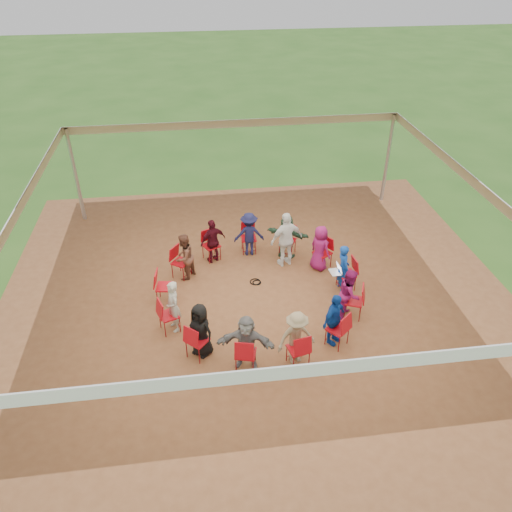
{
  "coord_description": "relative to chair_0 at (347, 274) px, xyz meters",
  "views": [
    {
      "loc": [
        -1.4,
        -9.8,
        7.89
      ],
      "look_at": [
        -0.03,
        0.3,
        1.18
      ],
      "focal_mm": 35.0,
      "sensor_mm": 36.0,
      "label": 1
    }
  ],
  "objects": [
    {
      "name": "ground",
      "position": [
        -2.32,
        -0.25,
        -0.45
      ],
      "size": [
        80.0,
        80.0,
        0.0
      ],
      "primitive_type": "plane",
      "color": "#2D581B",
      "rests_on": "ground"
    },
    {
      "name": "dirt_patch",
      "position": [
        -2.32,
        -0.25,
        -0.44
      ],
      "size": [
        13.0,
        13.0,
        0.0
      ],
      "primitive_type": "plane",
      "color": "brown",
      "rests_on": "ground"
    },
    {
      "name": "tent",
      "position": [
        -2.32,
        -0.25,
        1.92
      ],
      "size": [
        10.33,
        10.33,
        3.0
      ],
      "color": "#B2B2B7",
      "rests_on": "ground"
    },
    {
      "name": "chair_0",
      "position": [
        0.0,
        0.0,
        0.0
      ],
      "size": [
        0.48,
        0.46,
        0.9
      ],
      "primitive_type": null,
      "rotation": [
        0.0,
        0.0,
        1.68
      ],
      "color": "#B60A14",
      "rests_on": "ground"
    },
    {
      "name": "chair_1",
      "position": [
        -0.38,
        1.05,
        0.0
      ],
      "size": [
        0.6,
        0.59,
        0.9
      ],
      "primitive_type": null,
      "rotation": [
        0.0,
        0.0,
        2.16
      ],
      "color": "#B60A14",
      "rests_on": "ground"
    },
    {
      "name": "chair_2",
      "position": [
        -1.2,
        1.81,
        0.0
      ],
      "size": [
        0.58,
        0.59,
        0.9
      ],
      "primitive_type": null,
      "rotation": [
        0.0,
        0.0,
        2.64
      ],
      "color": "#B60A14",
      "rests_on": "ground"
    },
    {
      "name": "chair_3",
      "position": [
        -2.29,
        2.09,
        0.0
      ],
      "size": [
        0.43,
        0.45,
        0.9
      ],
      "primitive_type": null,
      "rotation": [
        0.0,
        0.0,
        3.13
      ],
      "color": "#B60A14",
      "rests_on": "ground"
    },
    {
      "name": "chair_4",
      "position": [
        -3.38,
        1.84,
        0.0
      ],
      "size": [
        0.57,
        0.58,
        0.9
      ],
      "primitive_type": null,
      "rotation": [
        0.0,
        0.0,
        -2.67
      ],
      "color": "#B60A14",
      "rests_on": "ground"
    },
    {
      "name": "chair_5",
      "position": [
        -4.22,
        1.11,
        0.0
      ],
      "size": [
        0.6,
        0.6,
        0.9
      ],
      "primitive_type": null,
      "rotation": [
        0.0,
        0.0,
        -2.19
      ],
      "color": "#B60A14",
      "rests_on": "ground"
    },
    {
      "name": "chair_6",
      "position": [
        -4.64,
        0.07,
        0.0
      ],
      "size": [
        0.49,
        0.48,
        0.9
      ],
      "primitive_type": null,
      "rotation": [
        0.0,
        0.0,
        -1.71
      ],
      "color": "#B60A14",
      "rests_on": "ground"
    },
    {
      "name": "chair_7",
      "position": [
        -4.52,
        -1.04,
        0.0
      ],
      "size": [
        0.56,
        0.54,
        0.9
      ],
      "primitive_type": null,
      "rotation": [
        0.0,
        0.0,
        -1.22
      ],
      "color": "#B60A14",
      "rests_on": "ground"
    },
    {
      "name": "chair_8",
      "position": [
        -3.9,
        -1.97,
        0.0
      ],
      "size": [
        0.61,
        0.61,
        0.9
      ],
      "primitive_type": null,
      "rotation": [
        0.0,
        0.0,
        -0.74
      ],
      "color": "#B60A14",
      "rests_on": "ground"
    },
    {
      "name": "chair_9",
      "position": [
        -2.92,
        -2.5,
        0.0
      ],
      "size": [
        0.52,
        0.53,
        0.9
      ],
      "primitive_type": null,
      "rotation": [
        0.0,
        0.0,
        -0.26
      ],
      "color": "#B60A14",
      "rests_on": "ground"
    },
    {
      "name": "chair_10",
      "position": [
        -1.8,
        -2.52,
        0.0
      ],
      "size": [
        0.51,
        0.52,
        0.9
      ],
      "primitive_type": null,
      "rotation": [
        0.0,
        0.0,
        0.23
      ],
      "color": "#B60A14",
      "rests_on": "ground"
    },
    {
      "name": "chair_11",
      "position": [
        -0.8,
        -2.02,
        0.0
      ],
      "size": [
        0.61,
        0.61,
        0.9
      ],
      "primitive_type": null,
      "rotation": [
        0.0,
        0.0,
        0.71
      ],
      "color": "#B60A14",
      "rests_on": "ground"
    },
    {
      "name": "chair_12",
      "position": [
        -0.15,
        -1.11,
        0.0
      ],
      "size": [
        0.56,
        0.55,
        0.9
      ],
      "primitive_type": null,
      "rotation": [
        0.0,
        0.0,
        1.19
      ],
      "color": "#B60A14",
      "rests_on": "ground"
    },
    {
      "name": "person_seated_0",
      "position": [
        -0.12,
        -0.01,
        0.21
      ],
      "size": [
        0.36,
        0.51,
        1.31
      ],
      "primitive_type": "imported",
      "rotation": [
        0.0,
        0.0,
        1.68
      ],
      "color": "#0F3C9A",
      "rests_on": "ground"
    },
    {
      "name": "person_seated_1",
      "position": [
        -0.48,
        0.98,
        0.21
      ],
      "size": [
        0.65,
        0.73,
        1.31
      ],
      "primitive_type": "imported",
      "rotation": [
        0.0,
        0.0,
        2.16
      ],
      "color": "#891457",
      "rests_on": "ground"
    },
    {
      "name": "person_seated_2",
      "position": [
        -1.26,
        1.7,
        0.21
      ],
      "size": [
        1.29,
        0.98,
        1.31
      ],
      "primitive_type": "imported",
      "rotation": [
        0.0,
        0.0,
        2.64
      ],
      "color": "#274D35",
      "rests_on": "ground"
    },
    {
      "name": "person_seated_3",
      "position": [
        -2.29,
        1.97,
        0.21
      ],
      "size": [
        0.85,
        0.43,
        1.31
      ],
      "primitive_type": "imported",
      "rotation": [
        0.0,
        0.0,
        3.13
      ],
      "color": "#15173B",
      "rests_on": "ground"
    },
    {
      "name": "person_seated_4",
      "position": [
        -3.32,
        1.73,
        0.21
      ],
      "size": [
        0.86,
        0.7,
        1.31
      ],
      "primitive_type": "imported",
      "rotation": [
        0.0,
        0.0,
        -2.67
      ],
      "color": "#410A15",
      "rests_on": "ground"
    },
    {
      "name": "person_seated_5",
      "position": [
        -4.13,
        1.04,
        0.21
      ],
      "size": [
        0.67,
        0.73,
        1.31
      ],
      "primitive_type": "imported",
      "rotation": [
        0.0,
        0.0,
        -2.19
      ],
      "color": "brown",
      "rests_on": "ground"
    },
    {
      "name": "person_seated_6",
      "position": [
        -4.41,
        -1.0,
        0.21
      ],
      "size": [
        0.46,
        0.56,
        1.31
      ],
      "primitive_type": "imported",
      "rotation": [
        0.0,
        0.0,
        -1.22
      ],
      "color": "#B1AE9D",
      "rests_on": "ground"
    },
    {
      "name": "person_seated_7",
      "position": [
        -3.82,
        -1.88,
        0.21
      ],
      "size": [
        0.71,
        0.7,
        1.31
      ],
      "primitive_type": "imported",
      "rotation": [
        0.0,
        0.0,
        -0.74
      ],
      "color": "black",
      "rests_on": "ground"
    },
    {
      "name": "person_seated_8",
      "position": [
        -2.89,
        -2.39,
        0.21
      ],
      "size": [
        1.29,
        0.75,
        1.31
      ],
      "primitive_type": "imported",
      "rotation": [
        0.0,
        0.0,
        -0.26
      ],
      "color": "slate",
      "rests_on": "ground"
    },
    {
      "name": "person_seated_9",
      "position": [
        -1.83,
        -2.4,
        0.21
      ],
      "size": [
        0.92,
        0.6,
        1.31
      ],
      "primitive_type": "imported",
      "rotation": [
        0.0,
        0.0,
        0.23
      ],
      "color": "#8D7C5B",
      "rests_on": "ground"
    },
    {
      "name": "person_seated_10",
      "position": [
        -0.88,
        -1.93,
        0.21
      ],
      "size": [
        0.84,
        0.8,
        1.31
      ],
      "primitive_type": "imported",
      "rotation": [
        0.0,
        0.0,
        0.71
      ],
      "color": "#0F3C9A",
      "rests_on": "ground"
    },
    {
      "name": "person_seated_11",
      "position": [
        -0.26,
        -1.06,
        0.21
      ],
      "size": [
        0.58,
        0.73,
        1.31
      ],
      "primitive_type": "imported",
      "rotation": [
        0.0,
        0.0,
        1.19
      ],
      "color": "#891457",
      "rests_on": "ground"
    },
    {
      "name": "standing_person",
      "position": [
        -1.34,
        1.31,
        0.36
      ],
      "size": [
        1.04,
        0.74,
        1.61
      ],
      "primitive_type": "imported",
      "rotation": [
        0.0,
        0.0,
        3.45
      ],
      "color": "white",
      "rests_on": "ground"
    },
    {
      "name": "cable_coil",
      "position": [
        -2.29,
        0.55,
        -0.43
      ],
      "size": [
        0.31,
        0.31,
        0.03
      ],
      "rotation": [
        0.0,
        0.0,
        0.03
      ],
      "color": "black",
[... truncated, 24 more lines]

